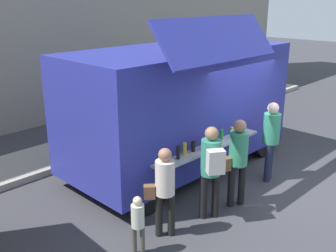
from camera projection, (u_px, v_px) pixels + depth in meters
ground_plane at (273, 183)px, 8.79m from camera, size 60.00×60.00×0.00m
food_truck_main at (180, 104)px, 9.17m from camera, size 5.50×3.09×3.57m
trash_bin at (211, 100)px, 13.94m from camera, size 0.60×0.60×0.96m
customer_front_ordering at (237, 156)px, 7.54m from camera, size 0.56×0.41×1.75m
customer_mid_with_backpack at (211, 164)px, 7.05m from camera, size 0.51×0.57×1.77m
customer_rear_waiting at (164, 185)px, 6.57m from camera, size 0.47×0.45×1.60m
customer_extra_browsing at (271, 135)px, 8.63m from camera, size 0.36×0.36×1.78m
child_near_queue at (138, 220)px, 6.16m from camera, size 0.21×0.21×1.02m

